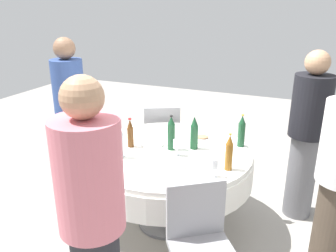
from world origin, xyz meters
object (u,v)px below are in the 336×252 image
(bottle_clear_south, at_px, (120,142))
(plate_left, at_px, (202,138))
(dining_table, at_px, (168,165))
(wine_glass_right, at_px, (214,164))
(person_mid, at_px, (93,226))
(bottle_dark_green_north, at_px, (194,133))
(chair_north, at_px, (200,238))
(wine_glass_west, at_px, (177,145))
(person_west, at_px, (70,108))
(bottle_dark_green_west, at_px, (171,134))
(person_far, at_px, (307,134))
(chair_rear, at_px, (162,134))
(bottle_amber_mid, at_px, (229,153))
(bottle_brown_far, at_px, (130,134))
(plate_front, at_px, (152,144))
(bottle_dark_green_right, at_px, (242,132))

(bottle_clear_south, distance_m, plate_left, 0.83)
(dining_table, distance_m, wine_glass_right, 0.65)
(wine_glass_right, xyz_separation_m, person_mid, (0.36, 1.00, 0.03))
(bottle_dark_green_north, height_order, chair_north, bottle_dark_green_north)
(wine_glass_west, height_order, chair_north, wine_glass_west)
(bottle_dark_green_north, bearing_deg, wine_glass_west, 67.20)
(plate_left, height_order, person_mid, person_mid)
(person_west, bearing_deg, dining_table, -90.00)
(bottle_dark_green_west, relative_size, person_west, 0.19)
(chair_north, bearing_deg, bottle_dark_green_north, -104.22)
(person_west, bearing_deg, person_far, -68.22)
(plate_left, bearing_deg, chair_rear, -37.37)
(bottle_amber_mid, relative_size, person_west, 0.18)
(dining_table, bearing_deg, bottle_clear_south, 43.35)
(bottle_brown_far, distance_m, wine_glass_west, 0.45)
(wine_glass_right, distance_m, plate_front, 0.78)
(person_mid, relative_size, chair_rear, 1.91)
(bottle_brown_far, distance_m, bottle_dark_green_west, 0.37)
(person_mid, bearing_deg, wine_glass_west, -94.85)
(bottle_brown_far, bearing_deg, bottle_clear_south, 97.49)
(person_far, distance_m, chair_rear, 1.59)
(dining_table, distance_m, bottle_dark_green_north, 0.37)
(plate_front, bearing_deg, wine_glass_right, 151.32)
(bottle_dark_green_west, xyz_separation_m, plate_front, (0.19, -0.02, -0.14))
(bottle_dark_green_north, height_order, chair_rear, bottle_dark_green_north)
(chair_north, relative_size, chair_rear, 1.00)
(bottle_dark_green_right, bearing_deg, person_west, -1.36)
(bottle_amber_mid, relative_size, bottle_dark_green_right, 0.99)
(person_far, height_order, chair_rear, person_far)
(bottle_brown_far, xyz_separation_m, bottle_dark_green_right, (-0.90, -0.40, 0.02))
(bottle_dark_green_right, bearing_deg, wine_glass_west, 42.28)
(wine_glass_west, distance_m, wine_glass_right, 0.46)
(bottle_amber_mid, relative_size, bottle_dark_green_north, 0.97)
(plate_left, xyz_separation_m, person_mid, (0.06, 1.68, 0.12))
(plate_front, relative_size, chair_rear, 0.24)
(wine_glass_west, height_order, plate_front, wine_glass_west)
(bottle_dark_green_right, height_order, wine_glass_west, bottle_dark_green_right)
(bottle_dark_green_right, bearing_deg, dining_table, 30.94)
(bottle_clear_south, relative_size, plate_front, 1.43)
(bottle_dark_green_west, bearing_deg, person_mid, 95.35)
(bottle_clear_south, bearing_deg, plate_left, -127.94)
(chair_north, bearing_deg, plate_front, -84.05)
(wine_glass_right, distance_m, chair_rear, 1.54)
(dining_table, height_order, person_mid, person_mid)
(chair_north, bearing_deg, plate_left, -108.71)
(wine_glass_west, relative_size, chair_north, 0.16)
(bottle_brown_far, xyz_separation_m, person_far, (-1.44, -0.69, -0.03))
(person_mid, bearing_deg, bottle_dark_green_north, -98.29)
(wine_glass_west, relative_size, plate_front, 0.68)
(dining_table, relative_size, plate_left, 5.83)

